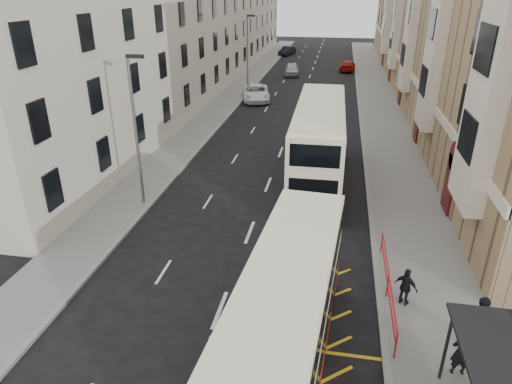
% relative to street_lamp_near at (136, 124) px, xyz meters
% --- Properties ---
extents(pavement_right, '(4.00, 120.00, 0.15)m').
position_rel_street_lamp_near_xyz_m(pavement_right, '(14.35, 18.00, -4.56)').
color(pavement_right, slate).
rests_on(pavement_right, ground).
extents(pavement_left, '(3.00, 120.00, 0.15)m').
position_rel_street_lamp_near_xyz_m(pavement_left, '(-1.15, 18.00, -4.56)').
color(pavement_left, slate).
rests_on(pavement_left, ground).
extents(kerb_right, '(0.25, 120.00, 0.15)m').
position_rel_street_lamp_near_xyz_m(kerb_right, '(12.35, 18.00, -4.56)').
color(kerb_right, gray).
rests_on(kerb_right, ground).
extents(kerb_left, '(0.25, 120.00, 0.15)m').
position_rel_street_lamp_near_xyz_m(kerb_left, '(0.35, 18.00, -4.56)').
color(kerb_left, gray).
rests_on(kerb_left, ground).
extents(road_markings, '(10.00, 110.00, 0.01)m').
position_rel_street_lamp_near_xyz_m(road_markings, '(6.35, 33.00, -4.63)').
color(road_markings, silver).
rests_on(road_markings, ground).
extents(terrace_right, '(10.75, 79.00, 15.25)m').
position_rel_street_lamp_near_xyz_m(terrace_right, '(21.23, 33.38, 2.88)').
color(terrace_right, '#A1835D').
rests_on(terrace_right, ground).
extents(terrace_left, '(9.18, 79.00, 13.25)m').
position_rel_street_lamp_near_xyz_m(terrace_left, '(-7.08, 33.50, 1.88)').
color(terrace_left, beige).
rests_on(terrace_left, ground).
extents(guard_railing, '(0.06, 6.56, 1.01)m').
position_rel_street_lamp_near_xyz_m(guard_railing, '(12.60, -6.25, -3.78)').
color(guard_railing, red).
rests_on(guard_railing, pavement_right).
extents(street_lamp_near, '(0.93, 0.18, 8.00)m').
position_rel_street_lamp_near_xyz_m(street_lamp_near, '(0.00, 0.00, 0.00)').
color(street_lamp_near, slate).
rests_on(street_lamp_near, pavement_left).
extents(street_lamp_far, '(0.93, 0.18, 8.00)m').
position_rel_street_lamp_near_xyz_m(street_lamp_far, '(0.00, 30.00, 0.00)').
color(street_lamp_far, slate).
rests_on(street_lamp_far, pavement_left).
extents(double_decker_front, '(3.15, 10.52, 4.14)m').
position_rel_street_lamp_near_xyz_m(double_decker_front, '(9.14, -10.65, -2.53)').
color(double_decker_front, '#F9EEC6').
rests_on(double_decker_front, ground).
extents(double_decker_rear, '(2.97, 12.31, 4.89)m').
position_rel_street_lamp_near_xyz_m(double_decker_rear, '(9.24, 4.87, -2.14)').
color(double_decker_rear, '#F9EEC6').
rests_on(double_decker_rear, ground).
extents(pedestrian_near, '(0.66, 0.48, 1.70)m').
position_rel_street_lamp_near_xyz_m(pedestrian_near, '(14.47, -9.79, -3.64)').
color(pedestrian_near, black).
rests_on(pedestrian_near, pavement_right).
extents(pedestrian_mid, '(1.02, 0.84, 1.93)m').
position_rel_street_lamp_near_xyz_m(pedestrian_mid, '(15.37, -8.45, -3.52)').
color(pedestrian_mid, black).
rests_on(pedestrian_mid, pavement_right).
extents(pedestrian_far, '(0.96, 0.80, 1.54)m').
position_rel_street_lamp_near_xyz_m(pedestrian_far, '(13.21, -6.58, -3.72)').
color(pedestrian_far, black).
rests_on(pedestrian_far, pavement_right).
extents(white_van, '(3.83, 6.17, 1.59)m').
position_rel_street_lamp_near_xyz_m(white_van, '(1.74, 25.48, -3.84)').
color(white_van, white).
rests_on(white_van, ground).
extents(car_silver, '(2.21, 4.71, 1.56)m').
position_rel_street_lamp_near_xyz_m(car_silver, '(3.89, 40.30, -3.86)').
color(car_silver, '#A1A4A8').
rests_on(car_silver, ground).
extents(car_dark, '(2.74, 4.67, 1.45)m').
position_rel_street_lamp_near_xyz_m(car_dark, '(1.15, 58.63, -3.91)').
color(car_dark, black).
rests_on(car_dark, ground).
extents(car_red, '(2.33, 5.01, 1.42)m').
position_rel_street_lamp_near_xyz_m(car_red, '(11.21, 45.08, -3.93)').
color(car_red, '#A70C04').
rests_on(car_red, ground).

